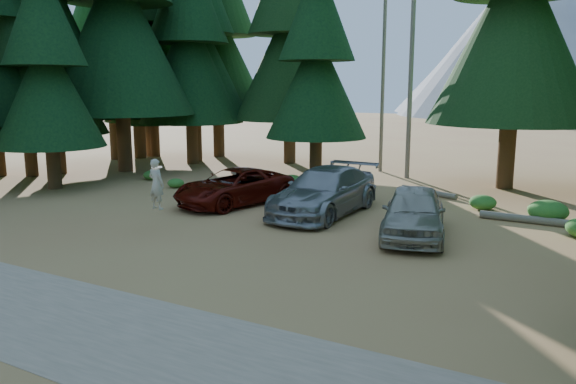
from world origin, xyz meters
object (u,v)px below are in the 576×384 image
silver_minivan_center (324,191)px  silver_minivan_right (414,212)px  red_pickup (235,187)px  frisbee_player (156,184)px  log_right (545,221)px  log_left (262,176)px  log_mid (428,192)px

silver_minivan_center → silver_minivan_right: 4.16m
red_pickup → silver_minivan_center: size_ratio=0.88×
frisbee_player → log_right: size_ratio=0.39×
log_right → silver_minivan_center: bearing=-162.3°
silver_minivan_center → log_left: bearing=139.0°
log_left → silver_minivan_right: bearing=-24.0°
red_pickup → log_mid: bearing=57.2°
log_left → log_mid: (8.64, 0.00, -0.03)m
log_left → log_right: size_ratio=0.99×
red_pickup → log_right: 11.56m
silver_minivan_right → log_mid: size_ratio=1.60×
red_pickup → log_right: bearing=26.1°
frisbee_player → log_mid: bearing=-118.4°
silver_minivan_center → log_mid: 6.16m
frisbee_player → log_right: frisbee_player is taller
log_mid → log_right: log_right is taller
silver_minivan_right → frisbee_player: 8.49m
red_pickup → log_left: bearing=126.2°
frisbee_player → log_mid: 12.16m
red_pickup → frisbee_player: size_ratio=3.02×
silver_minivan_right → log_left: size_ratio=1.10×
silver_minivan_center → silver_minivan_right: silver_minivan_center is taller
log_right → frisbee_player: bearing=-147.9°
silver_minivan_right → log_left: bearing=130.0°
log_right → log_left: bearing=167.2°
silver_minivan_center → log_right: bearing=17.1°
log_left → red_pickup: bearing=-56.8°
frisbee_player → log_left: (-2.22, 10.24, -1.35)m
silver_minivan_center → log_left: silver_minivan_center is taller
log_mid → log_right: bearing=-11.5°
log_right → log_mid: bearing=146.6°
silver_minivan_right → log_mid: (-1.47, 7.19, -0.68)m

